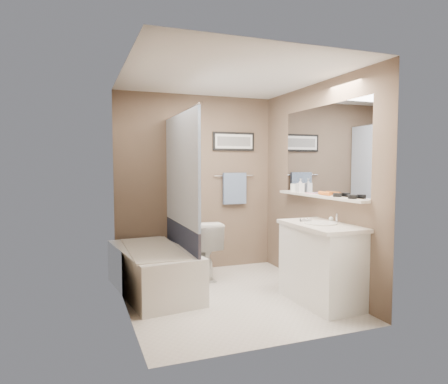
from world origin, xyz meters
name	(u,v)px	position (x,y,z in m)	size (l,w,h in m)	color
ground	(229,297)	(0.00, 0.00, 0.00)	(2.50, 2.50, 0.00)	silver
ceiling	(229,78)	(0.00, 0.00, 2.38)	(2.20, 2.50, 0.04)	silver
wall_back	(196,183)	(0.00, 1.23, 1.20)	(2.20, 0.04, 2.40)	brown
wall_front	(285,197)	(0.00, -1.23, 1.20)	(2.20, 0.04, 2.40)	brown
wall_left	(127,191)	(-1.08, 0.00, 1.20)	(0.04, 2.50, 2.40)	brown
wall_right	(314,186)	(1.08, 0.00, 1.20)	(0.04, 2.50, 2.40)	brown
tile_surround	(121,206)	(-1.09, 0.50, 1.00)	(0.02, 1.55, 2.00)	#C0AB91
curtain_rod	(181,113)	(-0.40, 0.50, 2.05)	(0.02, 0.02, 1.55)	silver
curtain_upper	(181,169)	(-0.40, 0.50, 1.40)	(0.03, 1.45, 1.28)	white
curtain_lower	(182,239)	(-0.40, 0.50, 0.58)	(0.03, 1.45, 0.36)	#252D45
mirror	(323,150)	(1.09, -0.15, 1.62)	(0.02, 1.60, 1.00)	silver
shelf	(318,196)	(1.04, -0.15, 1.10)	(0.12, 1.60, 0.03)	silver
towel_bar	(234,176)	(0.55, 1.22, 1.30)	(0.02, 0.02, 0.60)	silver
towel	(235,188)	(0.55, 1.20, 1.12)	(0.34, 0.05, 0.44)	#89A5C7
art_frame	(234,141)	(0.55, 1.23, 1.78)	(0.62, 0.03, 0.26)	black
art_mat	(234,141)	(0.55, 1.22, 1.78)	(0.56, 0.00, 0.20)	white
art_image	(234,141)	(0.55, 1.22, 1.78)	(0.50, 0.00, 0.13)	#595959
door	(343,219)	(0.55, -1.24, 1.00)	(0.80, 0.02, 2.00)	silver
door_handle	(306,220)	(0.22, -1.19, 1.00)	(0.02, 0.02, 0.10)	silver
bathtub	(153,270)	(-0.75, 0.46, 0.25)	(0.70, 1.50, 0.50)	silver
tub_rim	(153,249)	(-0.75, 0.46, 0.50)	(0.56, 1.36, 0.02)	beige
toilet	(200,249)	(-0.07, 0.84, 0.37)	(0.42, 0.73, 0.74)	silver
vanity	(322,265)	(0.85, -0.51, 0.40)	(0.50, 0.90, 0.80)	white
countertop	(321,226)	(0.84, -0.51, 0.82)	(0.54, 0.96, 0.04)	silver
sink_basin	(321,223)	(0.83, -0.51, 0.85)	(0.34, 0.34, 0.01)	white
faucet_spout	(337,218)	(1.03, -0.51, 0.89)	(0.02, 0.02, 0.10)	silver
faucet_knob	(331,219)	(1.03, -0.41, 0.87)	(0.05, 0.05, 0.05)	white
candle_bowl_near	(352,197)	(1.04, -0.75, 1.14)	(0.09, 0.09, 0.04)	black
candle_bowl_far	(337,195)	(1.04, -0.50, 1.14)	(0.09, 0.09, 0.04)	black
hair_brush_front	(325,193)	(1.04, -0.28, 1.14)	(0.04, 0.04, 0.22)	#D0611D
pink_comb	(311,193)	(1.04, 0.01, 1.12)	(0.03, 0.16, 0.01)	pink
glass_jar	(294,188)	(1.04, 0.40, 1.17)	(0.08, 0.08, 0.10)	white
soap_bottle	(300,186)	(1.04, 0.24, 1.20)	(0.08, 0.08, 0.17)	#999999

